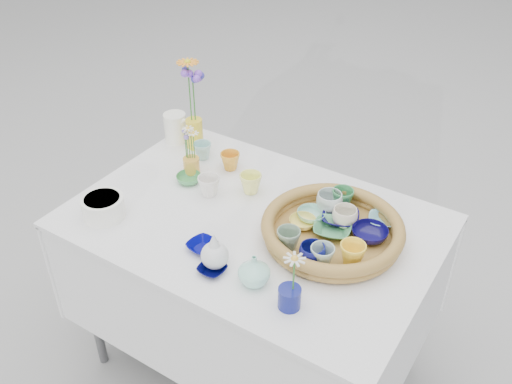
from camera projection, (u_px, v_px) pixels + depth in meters
The scene contains 34 objects.
ground at pixel (253, 361), 2.43m from camera, with size 80.00×80.00×0.00m, color #A7A7A7.
display_table at pixel (253, 361), 2.43m from camera, with size 1.26×0.86×0.77m, color white, non-canonical shape.
wicker_tray at pixel (332, 230), 1.88m from camera, with size 0.47×0.47×0.08m, color olive, non-canonical shape.
tray_ceramic_0 at pixel (340, 218), 1.94m from camera, with size 0.13×0.13×0.03m, color #0B0546.
tray_ceramic_1 at pixel (370, 234), 1.87m from camera, with size 0.12×0.12×0.04m, color #0B0741.
tray_ceramic_2 at pixel (352, 254), 1.76m from camera, with size 0.08×0.08×0.08m, color yellow.
tray_ceramic_3 at pixel (332, 229), 1.89m from camera, with size 0.13×0.13×0.03m, color #47945C.
tray_ceramic_4 at pixel (289, 239), 1.82m from camera, with size 0.08×0.08×0.07m, color gray.
tray_ceramic_5 at pixel (311, 215), 1.96m from camera, with size 0.10×0.10×0.03m, color #89D0BC.
tray_ceramic_6 at pixel (329, 202), 1.98m from camera, with size 0.09×0.09×0.07m, color silver.
tray_ceramic_7 at pixel (345, 217), 1.92m from camera, with size 0.09×0.09×0.07m, color #F7E6CE.
tray_ceramic_8 at pixel (383, 220), 1.94m from camera, with size 0.10×0.10×0.02m, color #7CC3D6.
tray_ceramic_9 at pixel (312, 254), 1.76m from camera, with size 0.08×0.08×0.07m, color navy.
tray_ceramic_10 at pixel (303, 222), 1.92m from camera, with size 0.09×0.09×0.03m, color #FFDE5E.
tray_ceramic_11 at pixel (322, 256), 1.75m from camera, with size 0.08×0.08×0.07m, color #A0BFB0.
tray_ceramic_12 at pixel (342, 198), 2.00m from camera, with size 0.08×0.08×0.07m, color #348248.
loose_ceramic_0 at pixel (230, 161), 2.24m from camera, with size 0.08×0.08×0.07m, color gold.
loose_ceramic_1 at pixel (251, 183), 2.11m from camera, with size 0.08×0.08×0.08m, color #FCFF7B.
loose_ceramic_2 at pixel (189, 179), 2.17m from camera, with size 0.10×0.10×0.03m, color #419451.
loose_ceramic_3 at pixel (209, 186), 2.09m from camera, with size 0.08×0.08×0.08m, color white.
loose_ceramic_4 at pixel (203, 246), 1.86m from camera, with size 0.10×0.10×0.02m, color #000265.
loose_ceramic_5 at pixel (203, 151), 2.30m from camera, with size 0.07×0.07×0.07m, color #A1D7CF.
loose_ceramic_6 at pixel (212, 269), 1.77m from camera, with size 0.09×0.09×0.02m, color #030436.
fluted_bowl at pixel (103, 207), 1.98m from camera, with size 0.15×0.15×0.08m, color white, non-canonical shape.
bud_vase_paleblue at pixel (215, 250), 1.76m from camera, with size 0.09×0.09×0.14m, color silver, non-canonical shape.
bud_vase_seafoam at pixel (254, 270), 1.70m from camera, with size 0.10×0.10×0.10m, color #A1EBD3.
bud_vase_cobalt at pixel (289, 298), 1.64m from camera, with size 0.07×0.07×0.07m, color navy.
single_daisy at pixel (294, 274), 1.58m from camera, with size 0.07×0.07×0.13m, color silver, non-canonical shape.
tall_vase_yellow at pixel (195, 133), 2.36m from camera, with size 0.07×0.07×0.13m, color yellow.
gerbera at pixel (190, 92), 2.25m from camera, with size 0.10×0.10×0.27m, color orange, non-canonical shape.
hydrangea at pixel (194, 98), 2.27m from camera, with size 0.08×0.08×0.27m, color #3430A0, non-canonical shape.
white_pitcher at pixel (175, 128), 2.40m from camera, with size 0.13×0.09×0.13m, color white, non-canonical shape.
daisy_cup at pixel (192, 166), 2.21m from camera, with size 0.06×0.06×0.07m, color gold.
daisy_posy at pixel (189, 143), 2.16m from camera, with size 0.08×0.08×0.13m, color white, non-canonical shape.
Camera 1 is at (0.86, -1.32, 1.99)m, focal length 40.00 mm.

